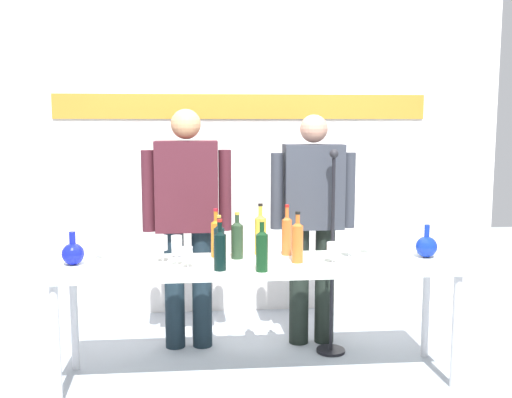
{
  "coord_description": "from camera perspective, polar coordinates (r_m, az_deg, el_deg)",
  "views": [
    {
      "loc": [
        -0.34,
        -3.53,
        1.61
      ],
      "look_at": [
        0.0,
        0.15,
        1.12
      ],
      "focal_mm": 41.48,
      "sensor_mm": 36.0,
      "label": 1
    }
  ],
  "objects": [
    {
      "name": "wine_glass_left_1",
      "position": [
        3.58,
        -7.63,
        -4.85
      ],
      "size": [
        0.06,
        0.06,
        0.14
      ],
      "color": "white",
      "rests_on": "display_table"
    },
    {
      "name": "wine_bottle_6",
      "position": [
        3.77,
        -3.88,
        -3.62
      ],
      "size": [
        0.06,
        0.06,
        0.31
      ],
      "color": "orange",
      "rests_on": "display_table"
    },
    {
      "name": "wine_glass_right_0",
      "position": [
        3.64,
        7.38,
        -4.73
      ],
      "size": [
        0.07,
        0.07,
        0.13
      ],
      "color": "white",
      "rests_on": "display_table"
    },
    {
      "name": "back_wall",
      "position": [
        4.95,
        -1.32,
        6.28
      ],
      "size": [
        4.35,
        0.11,
        3.0
      ],
      "color": "white",
      "rests_on": "ground"
    },
    {
      "name": "display_table",
      "position": [
        3.67,
        0.21,
        -7.03
      ],
      "size": [
        2.47,
        0.58,
        0.75
      ],
      "color": "white",
      "rests_on": "ground"
    },
    {
      "name": "presenter_left",
      "position": [
        4.16,
        -6.66,
        -1.34
      ],
      "size": [
        0.62,
        0.22,
        1.69
      ],
      "color": "#15232C",
      "rests_on": "ground"
    },
    {
      "name": "decanter_blue_left",
      "position": [
        3.74,
        -17.24,
        -5.02
      ],
      "size": [
        0.13,
        0.13,
        0.2
      ],
      "color": "#121CB7",
      "rests_on": "display_table"
    },
    {
      "name": "ground_plane",
      "position": [
        3.9,
        0.21,
        -16.85
      ],
      "size": [
        10.0,
        10.0,
        0.0
      ],
      "primitive_type": "plane",
      "color": "#9CA5B0"
    },
    {
      "name": "wine_glass_left_2",
      "position": [
        3.66,
        -9.03,
        -4.24
      ],
      "size": [
        0.07,
        0.07,
        0.17
      ],
      "color": "white",
      "rests_on": "display_table"
    },
    {
      "name": "wine_bottle_4",
      "position": [
        3.62,
        4.02,
        -4.02
      ],
      "size": [
        0.07,
        0.07,
        0.32
      ],
      "color": "#CF6124",
      "rests_on": "display_table"
    },
    {
      "name": "wine_glass_left_3",
      "position": [
        3.83,
        -15.04,
        -4.24
      ],
      "size": [
        0.07,
        0.07,
        0.14
      ],
      "color": "white",
      "rests_on": "display_table"
    },
    {
      "name": "wine_bottle_3",
      "position": [
        3.68,
        -3.58,
        -4.09
      ],
      "size": [
        0.07,
        0.07,
        0.29
      ],
      "color": "black",
      "rests_on": "display_table"
    },
    {
      "name": "microphone_stand",
      "position": [
        4.16,
        7.31,
        -8.43
      ],
      "size": [
        0.2,
        0.2,
        1.42
      ],
      "color": "black",
      "rests_on": "ground"
    },
    {
      "name": "wine_bottle_7",
      "position": [
        3.82,
        2.99,
        -3.39
      ],
      "size": [
        0.07,
        0.07,
        0.33
      ],
      "color": "#CD6129",
      "rests_on": "display_table"
    },
    {
      "name": "wine_bottle_5",
      "position": [
        3.41,
        0.65,
        -4.85
      ],
      "size": [
        0.07,
        0.07,
        0.31
      ],
      "color": "#0F3517",
      "rests_on": "display_table"
    },
    {
      "name": "wine_glass_left_4",
      "position": [
        3.51,
        -6.61,
        -5.23
      ],
      "size": [
        0.06,
        0.06,
        0.13
      ],
      "color": "white",
      "rests_on": "display_table"
    },
    {
      "name": "wine_glass_right_2",
      "position": [
        3.92,
        10.82,
        -3.63
      ],
      "size": [
        0.06,
        0.06,
        0.15
      ],
      "color": "white",
      "rests_on": "display_table"
    },
    {
      "name": "wine_glass_left_0",
      "position": [
        3.79,
        -7.65,
        -4.17
      ],
      "size": [
        0.07,
        0.07,
        0.14
      ],
      "color": "white",
      "rests_on": "display_table"
    },
    {
      "name": "wine_bottle_2",
      "position": [
        3.44,
        -3.49,
        -4.82
      ],
      "size": [
        0.07,
        0.07,
        0.3
      ],
      "color": "black",
      "rests_on": "display_table"
    },
    {
      "name": "decanter_blue_right",
      "position": [
        3.92,
        16.11,
        -4.4
      ],
      "size": [
        0.14,
        0.14,
        0.21
      ],
      "color": "#102CA2",
      "rests_on": "display_table"
    },
    {
      "name": "wine_bottle_1",
      "position": [
        3.72,
        -1.83,
        -3.82
      ],
      "size": [
        0.08,
        0.08,
        0.3
      ],
      "color": "#233923",
      "rests_on": "display_table"
    },
    {
      "name": "wine_glass_right_1",
      "position": [
        3.82,
        8.98,
        -4.04
      ],
      "size": [
        0.07,
        0.07,
        0.15
      ],
      "color": "white",
      "rests_on": "display_table"
    },
    {
      "name": "wine_bottle_0",
      "position": [
        3.83,
        0.42,
        -3.3
      ],
      "size": [
        0.07,
        0.07,
        0.34
      ],
      "color": "gold",
      "rests_on": "display_table"
    },
    {
      "name": "presenter_right",
      "position": [
        4.23,
        5.49,
        -1.52
      ],
      "size": [
        0.61,
        0.22,
        1.65
      ],
      "color": "black",
      "rests_on": "ground"
    }
  ]
}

